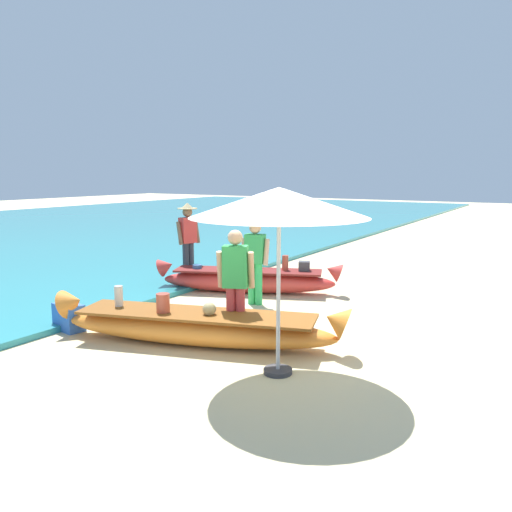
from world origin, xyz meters
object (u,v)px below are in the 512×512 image
object	(u,v)px
person_vendor_hatted	(255,254)
cooler_box	(69,317)
patio_umbrella_large	(279,203)
boat_orange_foreground	(196,326)
person_tourist_customer	(235,279)
boat_red_midground	(248,280)
person_vendor_assistant	(188,237)

from	to	relation	value
person_vendor_hatted	cooler_box	xyz separation A→B (m)	(-1.68, -2.93, -0.75)
patio_umbrella_large	boat_orange_foreground	bearing A→B (deg)	167.07
boat_orange_foreground	person_tourist_customer	size ratio (longest dim) A/B	2.64
boat_orange_foreground	boat_red_midground	bearing A→B (deg)	109.05
person_tourist_customer	cooler_box	bearing A→B (deg)	-159.82
boat_orange_foreground	cooler_box	bearing A→B (deg)	-165.94
person_vendor_assistant	patio_umbrella_large	world-z (taller)	patio_umbrella_large
patio_umbrella_large	cooler_box	bearing A→B (deg)	-177.35
person_vendor_assistant	boat_red_midground	bearing A→B (deg)	-3.05
person_vendor_hatted	cooler_box	size ratio (longest dim) A/B	3.17
patio_umbrella_large	cooler_box	xyz separation A→B (m)	(-3.71, -0.17, -1.91)
boat_red_midground	patio_umbrella_large	world-z (taller)	patio_umbrella_large
patio_umbrella_large	boat_red_midground	bearing A→B (deg)	127.13
person_tourist_customer	boat_red_midground	bearing A→B (deg)	118.93
boat_red_midground	person_vendor_assistant	world-z (taller)	person_vendor_assistant
person_vendor_assistant	cooler_box	xyz separation A→B (m)	(0.62, -3.79, -0.84)
person_vendor_hatted	person_tourist_customer	bearing A→B (deg)	-66.00
boat_orange_foreground	patio_umbrella_large	size ratio (longest dim) A/B	1.90
boat_orange_foreground	boat_red_midground	size ratio (longest dim) A/B	1.17
boat_orange_foreground	patio_umbrella_large	distance (m)	2.47
person_vendor_assistant	cooler_box	distance (m)	3.93
patio_umbrella_large	person_vendor_hatted	bearing A→B (deg)	126.36
person_vendor_hatted	person_tourist_customer	world-z (taller)	person_vendor_hatted
person_tourist_customer	boat_orange_foreground	bearing A→B (deg)	-136.54
cooler_box	boat_orange_foreground	bearing A→B (deg)	23.25
boat_orange_foreground	person_tourist_customer	distance (m)	0.90
person_tourist_customer	person_vendor_assistant	world-z (taller)	person_vendor_assistant
boat_orange_foreground	person_tourist_customer	bearing A→B (deg)	43.46
person_vendor_hatted	cooler_box	world-z (taller)	person_vendor_hatted
patio_umbrella_large	cooler_box	world-z (taller)	patio_umbrella_large
boat_red_midground	patio_umbrella_large	bearing A→B (deg)	-52.87
patio_umbrella_large	person_tourist_customer	bearing A→B (deg)	146.11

